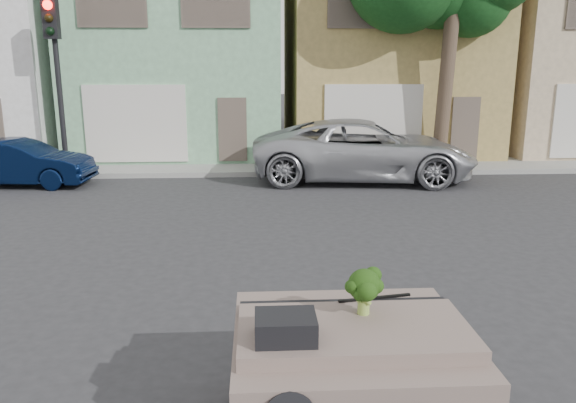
{
  "coord_description": "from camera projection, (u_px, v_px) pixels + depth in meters",
  "views": [
    {
      "loc": [
        -0.79,
        -7.38,
        3.21
      ],
      "look_at": [
        -0.34,
        0.5,
        1.3
      ],
      "focal_mm": 35.0,
      "sensor_mm": 36.0,
      "label": 1
    }
  ],
  "objects": [
    {
      "name": "ground_plane",
      "position": [
        314.0,
        298.0,
        7.96
      ],
      "size": [
        120.0,
        120.0,
        0.0
      ],
      "primitive_type": "plane",
      "color": "#303033",
      "rests_on": "ground"
    },
    {
      "name": "sidewalk",
      "position": [
        281.0,
        166.0,
        18.13
      ],
      "size": [
        40.0,
        3.0,
        0.15
      ],
      "primitive_type": "cube",
      "color": "gray",
      "rests_on": "ground"
    },
    {
      "name": "townhouse_mint",
      "position": [
        183.0,
        50.0,
        20.95
      ],
      "size": [
        7.2,
        8.2,
        7.55
      ],
      "primitive_type": "cube",
      "color": "#80B78C",
      "rests_on": "ground"
    },
    {
      "name": "townhouse_tan",
      "position": [
        381.0,
        51.0,
        21.36
      ],
      "size": [
        7.2,
        8.2,
        7.55
      ],
      "primitive_type": "cube",
      "color": "#A38B4D",
      "rests_on": "ground"
    },
    {
      "name": "townhouse_beige",
      "position": [
        572.0,
        51.0,
        21.77
      ],
      "size": [
        7.2,
        8.2,
        7.55
      ],
      "primitive_type": "cube",
      "color": "tan",
      "rests_on": "ground"
    },
    {
      "name": "navy_sedan",
      "position": [
        22.0,
        186.0,
        15.44
      ],
      "size": [
        3.95,
        1.64,
        1.27
      ],
      "primitive_type": "imported",
      "rotation": [
        0.0,
        0.0,
        1.49
      ],
      "color": "black",
      "rests_on": "ground"
    },
    {
      "name": "silver_pickup",
      "position": [
        363.0,
        180.0,
        16.21
      ],
      "size": [
        6.54,
        3.56,
        1.74
      ],
      "primitive_type": "imported",
      "rotation": [
        0.0,
        0.0,
        1.46
      ],
      "color": "#B2B3B9",
      "rests_on": "ground"
    },
    {
      "name": "traffic_signal",
      "position": [
        58.0,
        89.0,
        16.22
      ],
      "size": [
        0.4,
        0.4,
        5.1
      ],
      "primitive_type": "cube",
      "color": "black",
      "rests_on": "ground"
    },
    {
      "name": "tree_near",
      "position": [
        449.0,
        30.0,
        16.74
      ],
      "size": [
        4.4,
        4.0,
        8.5
      ],
      "primitive_type": "cube",
      "color": "#144016",
      "rests_on": "ground"
    },
    {
      "name": "car_dashboard",
      "position": [
        350.0,
        377.0,
        4.91
      ],
      "size": [
        2.0,
        1.8,
        1.12
      ],
      "primitive_type": "cube",
      "color": "#77645B",
      "rests_on": "ground"
    },
    {
      "name": "instrument_hump",
      "position": [
        286.0,
        327.0,
        4.39
      ],
      "size": [
        0.48,
        0.38,
        0.2
      ],
      "primitive_type": "cube",
      "color": "black",
      "rests_on": "car_dashboard"
    },
    {
      "name": "wiper_arm",
      "position": [
        375.0,
        298.0,
        5.16
      ],
      "size": [
        0.69,
        0.15,
        0.02
      ],
      "primitive_type": "cube",
      "rotation": [
        0.0,
        0.0,
        0.17
      ],
      "color": "black",
      "rests_on": "car_dashboard"
    },
    {
      "name": "broccoli",
      "position": [
        364.0,
        291.0,
        4.81
      ],
      "size": [
        0.38,
        0.38,
        0.42
      ],
      "primitive_type": "cube",
      "rotation": [
        0.0,
        0.0,
        6.15
      ],
      "color": "#19340C",
      "rests_on": "car_dashboard"
    }
  ]
}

